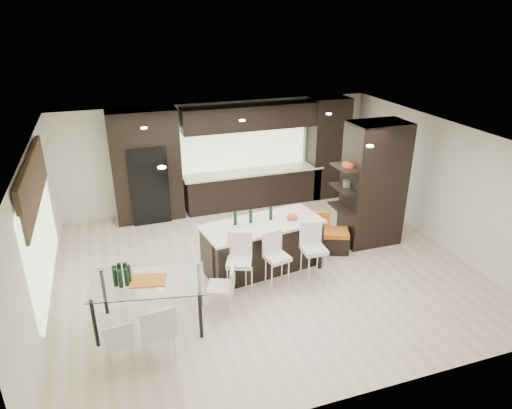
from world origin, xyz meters
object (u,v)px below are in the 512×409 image
object	(u,v)px
bench	(318,240)
chair_near	(157,333)
dining_table	(150,303)
kitchen_island	(262,245)
stool_left	(239,273)
floor_vase	(348,209)
stool_right	(313,260)
chair_end	(221,291)
stool_mid	(277,267)
chair_far	(118,343)

from	to	relation	value
bench	chair_near	bearing A→B (deg)	-127.82
bench	dining_table	xyz separation A→B (m)	(-3.69, -1.40, 0.18)
kitchen_island	stool_left	distance (m)	1.10
kitchen_island	floor_vase	bearing A→B (deg)	9.76
stool_right	bench	xyz separation A→B (m)	(0.64, 1.08, -0.24)
stool_right	chair_end	bearing A→B (deg)	-167.45
stool_mid	chair_far	bearing A→B (deg)	-170.21
stool_left	chair_near	distance (m)	1.97
bench	chair_far	bearing A→B (deg)	-131.74
chair_near	chair_end	world-z (taller)	chair_near
chair_near	chair_end	size ratio (longest dim) A/B	1.16
floor_vase	stool_right	bearing A→B (deg)	-135.32
stool_mid	bench	xyz separation A→B (m)	(1.36, 1.07, -0.21)
stool_right	dining_table	bearing A→B (deg)	-171.16
chair_far	chair_end	size ratio (longest dim) A/B	0.94
kitchen_island	dining_table	bearing A→B (deg)	-162.58
stool_mid	dining_table	xyz separation A→B (m)	(-2.33, -0.33, -0.03)
stool_left	chair_end	bearing A→B (deg)	-121.35
stool_right	stool_mid	bearing A→B (deg)	-178.10
stool_right	chair_end	xyz separation A→B (m)	(-1.87, -0.32, -0.07)
kitchen_island	dining_table	distance (m)	2.59
floor_vase	chair_far	xyz separation A→B (m)	(-5.23, -2.71, -0.24)
bench	chair_far	size ratio (longest dim) A/B	1.66
stool_mid	floor_vase	distance (m)	2.84
bench	chair_far	distance (m)	4.78
stool_left	chair_far	bearing A→B (deg)	-131.21
stool_right	chair_near	distance (m)	3.26
kitchen_island	stool_left	size ratio (longest dim) A/B	2.41
stool_left	kitchen_island	bearing A→B (deg)	70.45
stool_right	bench	bearing A→B (deg)	62.32
chair_end	stool_left	bearing A→B (deg)	-32.05
dining_table	chair_end	distance (m)	1.18
floor_vase	dining_table	xyz separation A→B (m)	(-4.68, -1.92, -0.20)
chair_near	chair_far	distance (m)	0.56
floor_vase	chair_far	distance (m)	5.89
kitchen_island	chair_far	bearing A→B (deg)	-154.94
bench	chair_end	bearing A→B (deg)	-129.81
kitchen_island	stool_left	bearing A→B (deg)	-140.01
kitchen_island	chair_near	size ratio (longest dim) A/B	2.51
bench	kitchen_island	bearing A→B (deg)	-148.17
stool_right	stool_left	bearing A→B (deg)	-176.96
stool_mid	stool_left	bearing A→B (deg)	169.93
floor_vase	stool_mid	bearing A→B (deg)	-145.87
chair_far	chair_end	world-z (taller)	chair_end
chair_end	bench	bearing A→B (deg)	-39.75
bench	floor_vase	distance (m)	1.18
stool_right	bench	world-z (taller)	stool_right
chair_near	chair_far	size ratio (longest dim) A/B	1.23
kitchen_island	stool_mid	world-z (taller)	kitchen_island
bench	chair_far	world-z (taller)	chair_far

